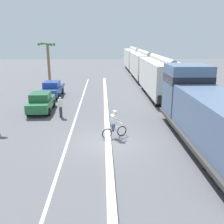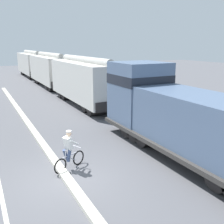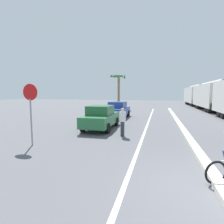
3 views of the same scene
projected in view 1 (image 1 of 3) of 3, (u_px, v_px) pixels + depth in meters
name	position (u px, v px, depth m)	size (l,w,h in m)	color
ground_plane	(108.00, 142.00, 15.59)	(120.00, 120.00, 0.00)	#56565B
median_curb	(106.00, 113.00, 21.33)	(0.36, 36.00, 0.16)	beige
lane_stripe	(77.00, 114.00, 21.27)	(0.14, 36.00, 0.01)	silver
locomotive	(205.00, 113.00, 15.14)	(3.10, 11.61, 4.20)	slate
hopper_car_lead	(160.00, 77.00, 26.74)	(2.90, 10.60, 4.18)	silver
hopper_car_middle	(143.00, 65.00, 37.88)	(2.90, 10.60, 4.18)	beige
hopper_car_trailing	(134.00, 59.00, 49.02)	(2.90, 10.60, 4.18)	beige
parked_car_green	(41.00, 102.00, 21.75)	(1.92, 4.24, 1.62)	#286B3D
parked_car_blue	(52.00, 89.00, 27.18)	(1.89, 4.23, 1.62)	#28479E
cyclist	(114.00, 125.00, 16.09)	(1.58, 0.80, 1.71)	black
palm_tree_near	(48.00, 53.00, 35.65)	(2.38, 2.32, 5.44)	#846647
pedestrian_by_cars	(61.00, 107.00, 20.15)	(0.34, 0.22, 1.62)	#33333D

